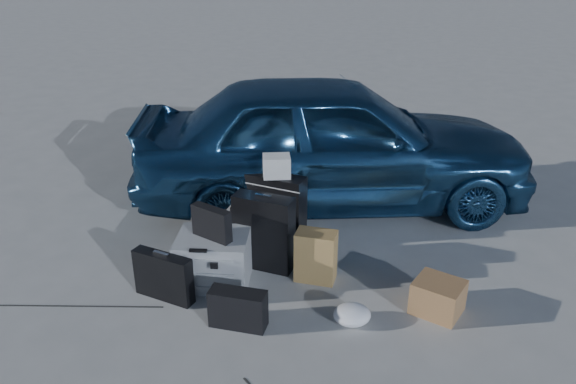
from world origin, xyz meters
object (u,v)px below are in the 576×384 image
Objects in this scene: car at (332,140)px; cardboard_box at (438,297)px; pelican_case at (214,259)px; suitcase_left at (264,232)px; duffel_bag at (249,234)px; suitcase_right at (276,208)px; briefcase at (163,276)px.

car is 2.20m from cardboard_box.
suitcase_left reaches higher than pelican_case.
duffel_bag is (-0.44, -1.26, -0.54)m from car.
suitcase_right is at bearing 100.28° from suitcase_left.
suitcase_left reaches higher than cardboard_box.
car is at bearing 85.03° from suitcase_left.
car is 6.23× the size of suitcase_right.
cardboard_box is at bearing -17.41° from suitcase_right.
cardboard_box is (1.74, -0.42, -0.02)m from duffel_bag.
suitcase_right is at bearing 74.23° from briefcase.
suitcase_right reaches higher than pelican_case.
briefcase is 1.00m from duffel_bag.
suitcase_right is (0.51, 1.20, 0.13)m from briefcase.
duffel_bag is at bearing 166.40° from cardboard_box.
car reaches higher than pelican_case.
pelican_case is at bearing -99.82° from suitcase_right.
cardboard_box is at bearing -164.37° from car.
car is at bearing 127.74° from cardboard_box.
pelican_case is at bearing -128.85° from suitcase_left.
briefcase is 1.44× the size of cardboard_box.
suitcase_right is at bearing 156.49° from cardboard_box.
cardboard_box is (1.81, 0.17, -0.08)m from pelican_case.
suitcase_left is 1.07× the size of duffel_bag.
car is 6.12× the size of suitcase_left.
suitcase_left is at bearing 57.81° from briefcase.
duffel_bag is at bearing 77.66° from briefcase.
cardboard_box is at bearing 21.37° from briefcase.
cardboard_box is (2.08, 0.52, -0.07)m from briefcase.
duffel_bag reaches higher than cardboard_box.
pelican_case is (-0.51, -1.85, -0.49)m from car.
suitcase_left reaches higher than duffel_bag.
suitcase_left is 1.02× the size of suitcase_right.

